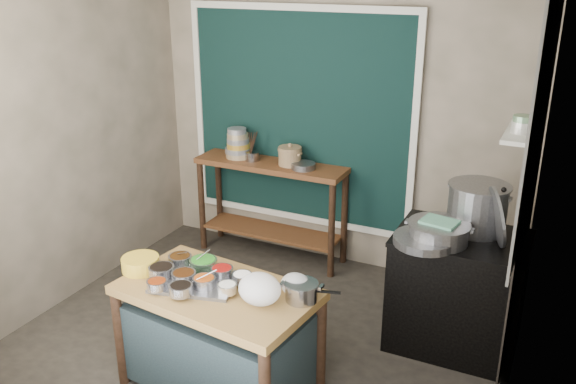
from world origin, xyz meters
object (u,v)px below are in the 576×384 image
at_px(stove_block, 457,293).
at_px(saucepan, 301,291).
at_px(yellow_basin, 141,264).
at_px(stock_pot, 477,208).
at_px(prep_table, 219,339).
at_px(steamer, 439,232).
at_px(ceramic_crock, 290,157).
at_px(condiment_tray, 196,282).
at_px(back_counter, 271,210).
at_px(utensil_cup, 252,156).

relative_size(stove_block, saucepan, 4.19).
bearing_deg(yellow_basin, stock_pot, 34.73).
relative_size(prep_table, steamer, 2.88).
distance_m(yellow_basin, ceramic_crock, 1.96).
relative_size(yellow_basin, stock_pot, 0.56).
distance_m(saucepan, ceramic_crock, 2.07).
xyz_separation_m(yellow_basin, steamer, (1.75, 1.03, 0.15)).
bearing_deg(yellow_basin, stove_block, 32.49).
bearing_deg(condiment_tray, prep_table, 2.30).
xyz_separation_m(back_counter, utensil_cup, (-0.18, -0.02, 0.52)).
distance_m(stove_block, condiment_tray, 1.91).
bearing_deg(stove_block, utensil_cup, 161.09).
distance_m(condiment_tray, stock_pot, 2.04).
bearing_deg(saucepan, back_counter, 106.00).
relative_size(back_counter, steamer, 3.34).
bearing_deg(stove_block, prep_table, -137.51).
bearing_deg(yellow_basin, steamer, 30.58).
relative_size(back_counter, ceramic_crock, 6.43).
distance_m(utensil_cup, ceramic_crock, 0.38).
bearing_deg(stock_pot, steamer, -121.91).
distance_m(prep_table, ceramic_crock, 2.08).
xyz_separation_m(prep_table, ceramic_crock, (-0.41, 1.93, 0.65)).
xyz_separation_m(stove_block, steamer, (-0.14, -0.17, 0.53)).
distance_m(stove_block, stock_pot, 0.65).
bearing_deg(back_counter, stove_block, -21.02).
bearing_deg(steamer, condiment_tray, -141.95).
distance_m(back_counter, utensil_cup, 0.55).
bearing_deg(stove_block, condiment_tray, -140.51).
bearing_deg(stove_block, steamer, -129.55).
height_order(prep_table, yellow_basin, yellow_basin).
bearing_deg(yellow_basin, utensil_cup, 95.84).
bearing_deg(yellow_basin, back_counter, 90.34).
height_order(prep_table, back_counter, back_counter).
bearing_deg(back_counter, condiment_tray, -76.93).
distance_m(prep_table, stock_pot, 2.02).
xyz_separation_m(prep_table, stock_pot, (1.36, 1.34, 0.68)).
xyz_separation_m(back_counter, ceramic_crock, (0.19, 0.01, 0.55)).
height_order(prep_table, steamer, steamer).
relative_size(yellow_basin, utensil_cup, 1.76).
relative_size(ceramic_crock, stock_pot, 0.51).
distance_m(stove_block, steamer, 0.57).
height_order(prep_table, ceramic_crock, ceramic_crock).
xyz_separation_m(saucepan, utensil_cup, (-1.33, 1.80, 0.18)).
height_order(back_counter, steamer, steamer).
xyz_separation_m(stove_block, ceramic_crock, (-1.71, 0.74, 0.60)).
bearing_deg(yellow_basin, ceramic_crock, 84.69).
distance_m(back_counter, saucepan, 2.17).
distance_m(condiment_tray, saucepan, 0.71).
bearing_deg(condiment_tray, ceramic_crock, 97.53).
relative_size(back_counter, stove_block, 1.61).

